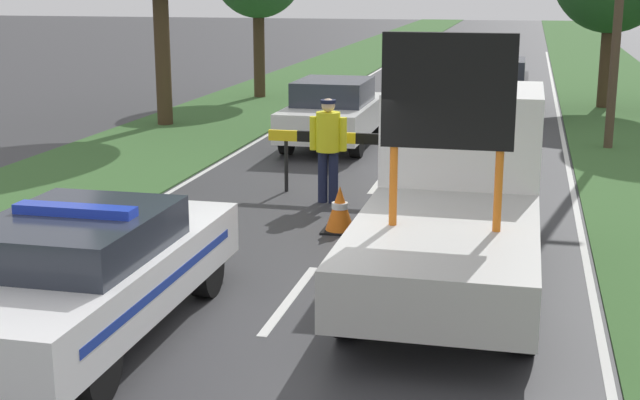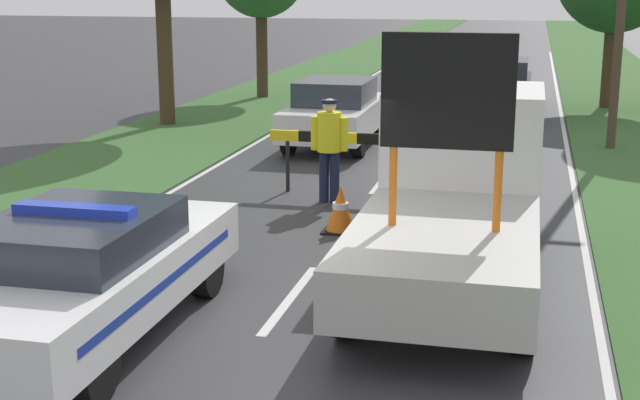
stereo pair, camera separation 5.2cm
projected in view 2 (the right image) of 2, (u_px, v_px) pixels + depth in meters
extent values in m
plane|color=#333335|center=(271.00, 323.00, 10.03)|extent=(160.00, 160.00, 0.00)
cube|color=silver|center=(290.00, 298.00, 10.80)|extent=(0.12, 2.45, 0.01)
cube|color=silver|center=(383.00, 180.00, 17.23)|extent=(0.12, 2.45, 0.01)
cube|color=silver|center=(425.00, 125.00, 23.66)|extent=(0.12, 2.45, 0.01)
cube|color=silver|center=(449.00, 94.00, 30.09)|extent=(0.12, 2.45, 0.01)
cube|color=silver|center=(464.00, 74.00, 36.52)|extent=(0.12, 2.45, 0.01)
cube|color=silver|center=(475.00, 60.00, 42.95)|extent=(0.12, 2.45, 0.01)
cube|color=silver|center=(285.00, 126.00, 23.54)|extent=(0.10, 54.97, 0.01)
cube|color=silver|center=(565.00, 137.00, 21.94)|extent=(0.10, 54.97, 0.01)
cube|color=#38602D|center=(276.00, 94.00, 30.19)|extent=(4.07, 120.00, 0.03)
cube|color=#38602D|center=(630.00, 104.00, 27.63)|extent=(4.07, 120.00, 0.03)
cube|color=white|center=(86.00, 278.00, 9.56)|extent=(1.88, 4.70, 0.63)
cube|color=#282D38|center=(76.00, 234.00, 9.30)|extent=(1.65, 2.16, 0.43)
cylinder|color=black|center=(83.00, 260.00, 11.19)|extent=(0.24, 0.66, 0.66)
cylinder|color=black|center=(206.00, 270.00, 10.83)|extent=(0.24, 0.66, 0.66)
cylinder|color=black|center=(93.00, 368.00, 8.07)|extent=(0.24, 0.66, 0.66)
cube|color=#1E38C6|center=(74.00, 210.00, 9.24)|extent=(1.31, 0.24, 0.10)
cube|color=#193399|center=(86.00, 275.00, 9.55)|extent=(1.89, 3.85, 0.10)
cube|color=black|center=(172.00, 226.00, 11.83)|extent=(1.03, 0.08, 0.38)
cube|color=white|center=(464.00, 154.00, 12.52)|extent=(2.09, 2.12, 1.87)
cube|color=#232833|center=(471.00, 120.00, 13.42)|extent=(1.78, 0.04, 0.82)
cube|color=#B2B2AD|center=(442.00, 256.00, 9.96)|extent=(2.09, 3.61, 0.64)
cylinder|color=#D16619|center=(393.00, 186.00, 9.90)|extent=(0.09, 0.09, 0.90)
cylinder|color=#D16619|center=(498.00, 191.00, 9.65)|extent=(0.09, 0.09, 0.90)
cube|color=black|center=(448.00, 91.00, 9.52)|extent=(1.43, 0.12, 1.24)
cylinder|color=black|center=(398.00, 215.00, 12.95)|extent=(0.24, 0.88, 0.88)
cylinder|color=black|center=(528.00, 222.00, 12.54)|extent=(0.24, 0.88, 0.88)
cylinder|color=black|center=(348.00, 298.00, 9.56)|extent=(0.24, 0.88, 0.88)
cylinder|color=black|center=(524.00, 312.00, 9.15)|extent=(0.24, 0.88, 0.88)
cylinder|color=black|center=(288.00, 166.00, 16.18)|extent=(0.07, 0.07, 0.94)
cylinder|color=black|center=(429.00, 173.00, 15.60)|extent=(0.07, 0.07, 0.94)
cube|color=yellow|center=(285.00, 135.00, 16.06)|extent=(0.53, 0.08, 0.19)
cube|color=black|center=(313.00, 137.00, 15.94)|extent=(0.53, 0.08, 0.19)
cube|color=yellow|center=(342.00, 138.00, 15.82)|extent=(0.53, 0.08, 0.19)
cube|color=black|center=(372.00, 139.00, 15.70)|extent=(0.53, 0.08, 0.19)
cube|color=yellow|center=(402.00, 140.00, 15.58)|extent=(0.53, 0.08, 0.19)
cube|color=black|center=(433.00, 141.00, 15.46)|extent=(0.53, 0.08, 0.19)
cylinder|color=#191E38|center=(324.00, 177.00, 15.40)|extent=(0.17, 0.17, 0.90)
cylinder|color=#191E38|center=(335.00, 177.00, 15.36)|extent=(0.17, 0.17, 0.90)
cylinder|color=yellow|center=(329.00, 132.00, 15.19)|extent=(0.41, 0.41, 0.68)
cylinder|color=yellow|center=(315.00, 133.00, 15.25)|extent=(0.14, 0.14, 0.58)
cylinder|color=yellow|center=(344.00, 134.00, 15.14)|extent=(0.14, 0.14, 0.58)
sphere|color=beige|center=(329.00, 105.00, 15.08)|extent=(0.23, 0.23, 0.23)
cylinder|color=#141933|center=(329.00, 101.00, 15.06)|extent=(0.27, 0.27, 0.06)
cylinder|color=#232326|center=(394.00, 184.00, 14.89)|extent=(0.16, 0.16, 0.87)
cylinder|color=#232326|center=(405.00, 185.00, 14.85)|extent=(0.16, 0.16, 0.87)
cylinder|color=#B2AD9E|center=(400.00, 139.00, 14.69)|extent=(0.40, 0.40, 0.66)
cylinder|color=#B2AD9E|center=(385.00, 141.00, 14.75)|extent=(0.13, 0.13, 0.56)
cylinder|color=#B2AD9E|center=(415.00, 142.00, 14.64)|extent=(0.13, 0.13, 0.56)
sphere|color=#A57A5B|center=(401.00, 113.00, 14.58)|extent=(0.23, 0.23, 0.23)
cube|color=black|center=(503.00, 203.00, 15.38)|extent=(0.41, 0.41, 0.03)
cone|color=orange|center=(504.00, 187.00, 15.31)|extent=(0.35, 0.35, 0.54)
cylinder|color=white|center=(504.00, 185.00, 15.31)|extent=(0.20, 0.20, 0.07)
cube|color=black|center=(341.00, 230.00, 13.68)|extent=(0.52, 0.52, 0.03)
cone|color=orange|center=(341.00, 208.00, 13.60)|extent=(0.44, 0.44, 0.69)
cylinder|color=white|center=(341.00, 206.00, 13.59)|extent=(0.25, 0.25, 0.10)
cube|color=silver|center=(336.00, 117.00, 20.72)|extent=(1.81, 4.38, 0.65)
cube|color=#282D38|center=(335.00, 92.00, 20.45)|extent=(1.60, 2.01, 0.55)
cylinder|color=black|center=(317.00, 121.00, 22.25)|extent=(0.24, 0.69, 0.69)
cylinder|color=black|center=(379.00, 123.00, 21.90)|extent=(0.24, 0.69, 0.69)
cylinder|color=black|center=(289.00, 139.00, 19.69)|extent=(0.24, 0.69, 0.69)
cylinder|color=black|center=(358.00, 142.00, 19.34)|extent=(0.24, 0.69, 0.69)
cube|color=black|center=(498.00, 90.00, 25.48)|extent=(1.80, 4.60, 0.65)
cube|color=#282D38|center=(499.00, 69.00, 25.21)|extent=(1.58, 2.11, 0.56)
cylinder|color=black|center=(474.00, 95.00, 27.08)|extent=(0.24, 0.75, 0.75)
cylinder|color=black|center=(526.00, 96.00, 26.73)|extent=(0.24, 0.75, 0.75)
cylinder|color=black|center=(467.00, 107.00, 24.39)|extent=(0.24, 0.75, 0.75)
cylinder|color=black|center=(525.00, 109.00, 24.04)|extent=(0.24, 0.75, 0.75)
cylinder|color=#42301E|center=(262.00, 51.00, 28.94)|extent=(0.37, 0.37, 3.01)
cylinder|color=#42301E|center=(165.00, 50.00, 23.26)|extent=(0.41, 0.41, 3.98)
cylinder|color=#42301E|center=(609.00, 62.00, 26.52)|extent=(0.39, 0.39, 2.76)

